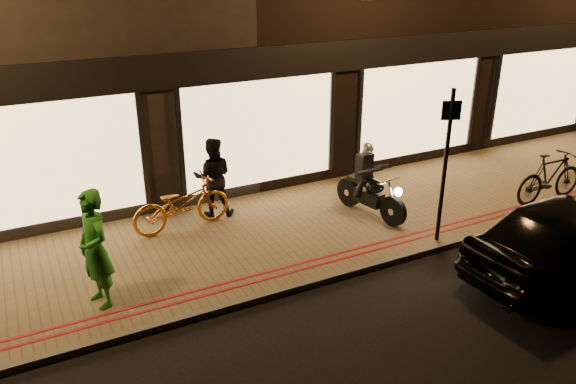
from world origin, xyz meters
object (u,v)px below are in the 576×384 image
object	(u,v)px
motorcycle	(369,188)
bicycle_gold	(181,204)
sign_post	(446,159)
person_green	(95,249)
parked_car	(573,236)

from	to	relation	value
motorcycle	bicycle_gold	distance (m)	3.94
sign_post	person_green	size ratio (longest dim) A/B	1.54
motorcycle	person_green	world-z (taller)	person_green
person_green	parked_car	world-z (taller)	person_green
sign_post	parked_car	distance (m)	2.56
motorcycle	person_green	bearing A→B (deg)	177.09
bicycle_gold	person_green	size ratio (longest dim) A/B	1.05
motorcycle	sign_post	world-z (taller)	sign_post
person_green	parked_car	distance (m)	8.08
motorcycle	person_green	xyz separation A→B (m)	(-5.73, -0.84, 0.36)
sign_post	person_green	distance (m)	6.35
motorcycle	bicycle_gold	size ratio (longest dim) A/B	0.94
sign_post	bicycle_gold	distance (m)	5.23
parked_car	sign_post	bearing A→B (deg)	32.09
sign_post	parked_car	size ratio (longest dim) A/B	0.69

